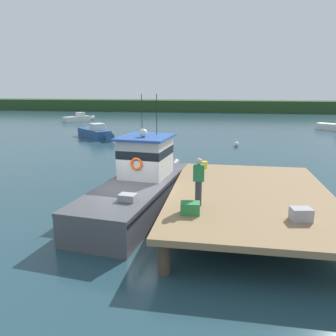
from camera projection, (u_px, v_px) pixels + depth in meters
ground_plane at (129, 214)px, 13.51m from camera, size 200.00×200.00×0.00m
dock at (250, 196)px, 12.48m from camera, size 6.00×9.00×1.20m
main_fishing_boat at (141, 184)px, 14.28m from camera, size 3.47×9.95×4.80m
crate_single_by_cleat at (190, 208)px, 10.32m from camera, size 0.64×0.49×0.37m
crate_stack_near_edge at (301, 214)px, 9.80m from camera, size 0.67×0.54×0.39m
bait_bucket at (204, 165)px, 16.18m from camera, size 0.32×0.32×0.34m
deckhand_by_the_boat at (199, 181)px, 10.89m from camera, size 0.36×0.22×1.63m
moored_boat_off_the_point at (96, 133)px, 33.82m from camera, size 5.23×5.00×1.53m
moored_boat_far_right at (79, 118)px, 50.93m from camera, size 3.69×5.06×1.35m
mooring_buoy_spare_mooring at (236, 144)px, 28.98m from camera, size 0.44×0.44×0.44m
mooring_buoy_inshore at (104, 128)px, 40.53m from camera, size 0.51×0.51×0.51m
far_shoreline at (207, 106)px, 72.62m from camera, size 120.00×8.00×2.40m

